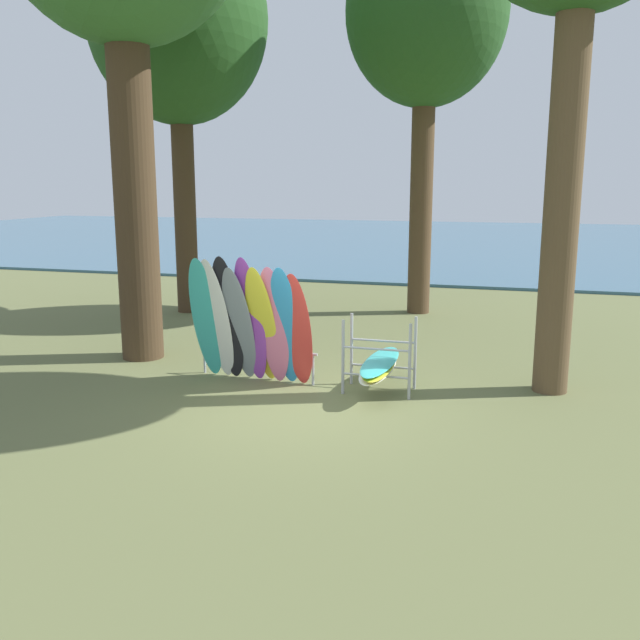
{
  "coord_description": "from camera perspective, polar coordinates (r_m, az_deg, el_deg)",
  "views": [
    {
      "loc": [
        3.12,
        -9.83,
        3.47
      ],
      "look_at": [
        -0.11,
        1.4,
        1.1
      ],
      "focal_mm": 38.65,
      "sensor_mm": 36.0,
      "label": 1
    }
  ],
  "objects": [
    {
      "name": "ground_plane",
      "position": [
        10.88,
        -1.51,
        -7.13
      ],
      "size": [
        80.0,
        80.0,
        0.0
      ],
      "primitive_type": "plane",
      "color": "#60663D"
    },
    {
      "name": "tree_far_left_back",
      "position": [
        18.77,
        8.8,
        23.59
      ],
      "size": [
        4.02,
        4.02,
        9.89
      ],
      "color": "#4C3823",
      "rests_on": "ground"
    },
    {
      "name": "lake_water",
      "position": [
        40.98,
        11.7,
        6.45
      ],
      "size": [
        80.0,
        36.0,
        0.1
      ],
      "primitive_type": "cube",
      "color": "#38607A",
      "rests_on": "ground"
    },
    {
      "name": "leaning_board_pile",
      "position": [
        11.89,
        -5.84,
        -0.28
      ],
      "size": [
        2.3,
        0.79,
        2.24
      ],
      "color": "#38B2AD",
      "rests_on": "ground"
    },
    {
      "name": "board_storage_rack",
      "position": [
        11.53,
        4.94,
        -3.66
      ],
      "size": [
        1.15,
        2.12,
        1.25
      ],
      "color": "#9EA0A5",
      "rests_on": "ground"
    },
    {
      "name": "tree_mid_behind",
      "position": [
        19.05,
        -11.7,
        23.05
      ],
      "size": [
        4.51,
        4.51,
        10.04
      ],
      "color": "#42301E",
      "rests_on": "ground"
    }
  ]
}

